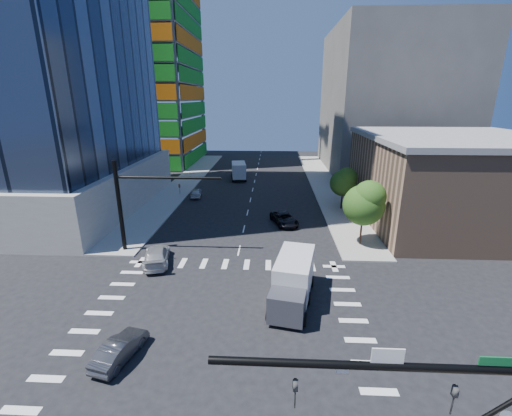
{
  "coord_description": "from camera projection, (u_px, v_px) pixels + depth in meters",
  "views": [
    {
      "loc": [
        3.24,
        -19.38,
        14.69
      ],
      "look_at": [
        1.91,
        8.0,
        5.83
      ],
      "focal_mm": 24.0,
      "sensor_mm": 36.0,
      "label": 1
    }
  ],
  "objects": [
    {
      "name": "sidewalk_nw",
      "position": [
        185.0,
        183.0,
        61.65
      ],
      "size": [
        5.0,
        60.0,
        0.15
      ],
      "primitive_type": "cube",
      "color": "gray",
      "rests_on": "ground"
    },
    {
      "name": "box_truck_near",
      "position": [
        292.0,
        286.0,
        25.2
      ],
      "size": [
        3.95,
        6.83,
        3.36
      ],
      "rotation": [
        0.0,
        0.0,
        -0.2
      ],
      "color": "black",
      "rests_on": "ground"
    },
    {
      "name": "construction_building",
      "position": [
        136.0,
        51.0,
        75.64
      ],
      "size": [
        25.16,
        34.5,
        70.6
      ],
      "color": "slate",
      "rests_on": "ground"
    },
    {
      "name": "sidewalk_ne",
      "position": [
        324.0,
        184.0,
        60.5
      ],
      "size": [
        5.0,
        60.0,
        0.15
      ],
      "primitive_type": "cube",
      "color": "gray",
      "rests_on": "ground"
    },
    {
      "name": "car_sb_near",
      "position": [
        157.0,
        255.0,
        31.66
      ],
      "size": [
        3.4,
        5.75,
        1.56
      ],
      "primitive_type": "imported",
      "rotation": [
        0.0,
        0.0,
        3.38
      ],
      "color": "silver",
      "rests_on": "ground"
    },
    {
      "name": "car_sb_cross",
      "position": [
        120.0,
        349.0,
        20.04
      ],
      "size": [
        2.28,
        4.2,
        1.32
      ],
      "primitive_type": "imported",
      "rotation": [
        0.0,
        0.0,
        2.91
      ],
      "color": "#434448",
      "rests_on": "ground"
    },
    {
      "name": "commercial_building",
      "position": [
        453.0,
        179.0,
        41.21
      ],
      "size": [
        20.5,
        22.5,
        10.6
      ],
      "color": "#8C6A51",
      "rests_on": "ground"
    },
    {
      "name": "road_markings",
      "position": [
        222.0,
        326.0,
        23.08
      ],
      "size": [
        20.0,
        20.0,
        0.01
      ],
      "primitive_type": "cube",
      "color": "silver",
      "rests_on": "ground"
    },
    {
      "name": "car_sb_mid",
      "position": [
        196.0,
        193.0,
        52.83
      ],
      "size": [
        2.22,
        4.3,
        1.4
      ],
      "primitive_type": "imported",
      "rotation": [
        0.0,
        0.0,
        3.29
      ],
      "color": "silver",
      "rests_on": "ground"
    },
    {
      "name": "box_truck_far",
      "position": [
        239.0,
        171.0,
        64.58
      ],
      "size": [
        3.48,
        6.47,
        3.23
      ],
      "rotation": [
        0.0,
        0.0,
        3.28
      ],
      "color": "black",
      "rests_on": "ground"
    },
    {
      "name": "car_nb_far",
      "position": [
        284.0,
        219.0,
        41.5
      ],
      "size": [
        3.81,
        5.52,
        1.4
      ],
      "primitive_type": "imported",
      "rotation": [
        0.0,
        0.0,
        0.32
      ],
      "color": "black",
      "rests_on": "ground"
    },
    {
      "name": "ground",
      "position": [
        222.0,
        326.0,
        23.08
      ],
      "size": [
        160.0,
        160.0,
        0.0
      ],
      "primitive_type": "plane",
      "color": "black",
      "rests_on": "ground"
    },
    {
      "name": "tree_south",
      "position": [
        365.0,
        202.0,
        34.28
      ],
      "size": [
        4.16,
        4.16,
        6.82
      ],
      "color": "#382316",
      "rests_on": "sidewalk_ne"
    },
    {
      "name": "signal_mast_nw",
      "position": [
        134.0,
        198.0,
        32.79
      ],
      "size": [
        10.2,
        0.4,
        9.0
      ],
      "color": "black",
      "rests_on": "sidewalk_nw"
    },
    {
      "name": "bg_building_ne",
      "position": [
        390.0,
        101.0,
        69.81
      ],
      "size": [
        24.0,
        30.0,
        28.0
      ],
      "primitive_type": "cube",
      "color": "#5A5651",
      "rests_on": "ground"
    },
    {
      "name": "tree_north",
      "position": [
        344.0,
        181.0,
        45.88
      ],
      "size": [
        3.54,
        3.52,
        5.78
      ],
      "color": "#382316",
      "rests_on": "sidewalk_ne"
    }
  ]
}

